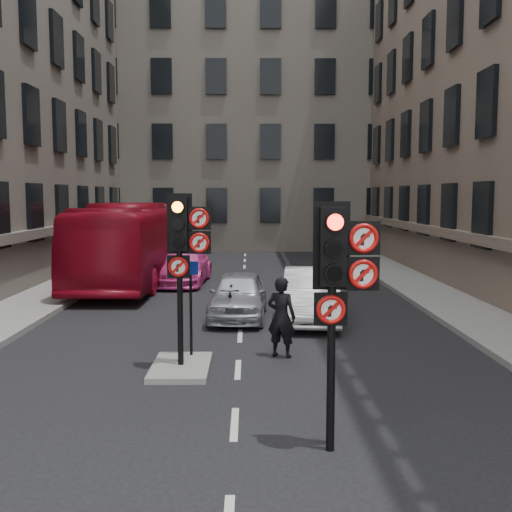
{
  "coord_description": "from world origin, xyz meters",
  "views": [
    {
      "loc": [
        0.23,
        -7.28,
        3.67
      ],
      "look_at": [
        0.36,
        3.12,
        2.6
      ],
      "focal_mm": 42.0,
      "sensor_mm": 36.0,
      "label": 1
    }
  ],
  "objects_px": {
    "car_white": "(311,295)",
    "motorcycle": "(231,305)",
    "motorcyclist": "(281,317)",
    "info_sign": "(191,295)",
    "signal_far": "(183,242)",
    "car_silver": "(239,295)",
    "car_pink": "(183,267)",
    "bus_red": "(135,243)",
    "signal_near": "(338,273)"
  },
  "relations": [
    {
      "from": "signal_near",
      "to": "car_silver",
      "type": "distance_m",
      "value": 9.64
    },
    {
      "from": "car_silver",
      "to": "motorcyclist",
      "type": "distance_m",
      "value": 4.45
    },
    {
      "from": "car_white",
      "to": "signal_far",
      "type": "bearing_deg",
      "value": -116.79
    },
    {
      "from": "signal_near",
      "to": "car_silver",
      "type": "height_order",
      "value": "signal_near"
    },
    {
      "from": "car_silver",
      "to": "car_pink",
      "type": "relative_size",
      "value": 0.83
    },
    {
      "from": "car_white",
      "to": "info_sign",
      "type": "distance_m",
      "value": 5.3
    },
    {
      "from": "car_white",
      "to": "car_pink",
      "type": "height_order",
      "value": "car_white"
    },
    {
      "from": "car_silver",
      "to": "car_pink",
      "type": "bearing_deg",
      "value": 112.58
    },
    {
      "from": "signal_near",
      "to": "info_sign",
      "type": "relative_size",
      "value": 1.7
    },
    {
      "from": "signal_near",
      "to": "motorcycle",
      "type": "relative_size",
      "value": 1.96
    },
    {
      "from": "signal_far",
      "to": "motorcyclist",
      "type": "bearing_deg",
      "value": 25.84
    },
    {
      "from": "car_white",
      "to": "car_pink",
      "type": "distance_m",
      "value": 8.64
    },
    {
      "from": "bus_red",
      "to": "car_white",
      "type": "bearing_deg",
      "value": -47.72
    },
    {
      "from": "car_white",
      "to": "motorcycle",
      "type": "relative_size",
      "value": 2.51
    },
    {
      "from": "car_pink",
      "to": "motorcycle",
      "type": "relative_size",
      "value": 2.66
    },
    {
      "from": "signal_far",
      "to": "bus_red",
      "type": "relative_size",
      "value": 0.3
    },
    {
      "from": "car_white",
      "to": "car_pink",
      "type": "xyz_separation_m",
      "value": [
        -4.54,
        7.35,
        -0.05
      ]
    },
    {
      "from": "signal_far",
      "to": "car_white",
      "type": "bearing_deg",
      "value": 57.4
    },
    {
      "from": "bus_red",
      "to": "motorcycle",
      "type": "distance_m",
      "value": 9.12
    },
    {
      "from": "car_silver",
      "to": "motorcyclist",
      "type": "bearing_deg",
      "value": -72.91
    },
    {
      "from": "signal_far",
      "to": "motorcycle",
      "type": "height_order",
      "value": "signal_far"
    },
    {
      "from": "car_silver",
      "to": "motorcyclist",
      "type": "xyz_separation_m",
      "value": [
        1.04,
        -4.32,
        0.23
      ]
    },
    {
      "from": "car_silver",
      "to": "bus_red",
      "type": "bearing_deg",
      "value": 125.1
    },
    {
      "from": "signal_near",
      "to": "motorcyclist",
      "type": "xyz_separation_m",
      "value": [
        -0.52,
        5.01,
        -1.66
      ]
    },
    {
      "from": "signal_near",
      "to": "car_white",
      "type": "distance_m",
      "value": 9.17
    },
    {
      "from": "motorcycle",
      "to": "signal_near",
      "type": "bearing_deg",
      "value": -76.84
    },
    {
      "from": "signal_near",
      "to": "signal_far",
      "type": "distance_m",
      "value": 4.77
    },
    {
      "from": "car_white",
      "to": "motorcycle",
      "type": "bearing_deg",
      "value": -163.67
    },
    {
      "from": "car_silver",
      "to": "motorcycle",
      "type": "height_order",
      "value": "car_silver"
    },
    {
      "from": "car_silver",
      "to": "motorcycle",
      "type": "xyz_separation_m",
      "value": [
        -0.21,
        -0.79,
        -0.14
      ]
    },
    {
      "from": "signal_far",
      "to": "car_white",
      "type": "relative_size",
      "value": 0.78
    },
    {
      "from": "car_pink",
      "to": "info_sign",
      "type": "distance_m",
      "value": 11.69
    },
    {
      "from": "motorcyclist",
      "to": "info_sign",
      "type": "bearing_deg",
      "value": 31.15
    },
    {
      "from": "car_pink",
      "to": "info_sign",
      "type": "relative_size",
      "value": 2.31
    },
    {
      "from": "car_white",
      "to": "bus_red",
      "type": "bearing_deg",
      "value": 136.71
    },
    {
      "from": "car_white",
      "to": "info_sign",
      "type": "height_order",
      "value": "info_sign"
    },
    {
      "from": "bus_red",
      "to": "motorcycle",
      "type": "bearing_deg",
      "value": -60.87
    },
    {
      "from": "car_silver",
      "to": "motorcyclist",
      "type": "relative_size",
      "value": 2.2
    },
    {
      "from": "motorcycle",
      "to": "info_sign",
      "type": "relative_size",
      "value": 0.87
    },
    {
      "from": "motorcycle",
      "to": "motorcyclist",
      "type": "height_order",
      "value": "motorcyclist"
    },
    {
      "from": "car_silver",
      "to": "bus_red",
      "type": "distance_m",
      "value": 8.52
    },
    {
      "from": "signal_far",
      "to": "car_silver",
      "type": "bearing_deg",
      "value": 78.92
    },
    {
      "from": "signal_far",
      "to": "car_silver",
      "type": "height_order",
      "value": "signal_far"
    },
    {
      "from": "signal_far",
      "to": "car_pink",
      "type": "distance_m",
      "value": 12.55
    },
    {
      "from": "car_white",
      "to": "motorcyclist",
      "type": "bearing_deg",
      "value": -99.66
    },
    {
      "from": "car_pink",
      "to": "motorcyclist",
      "type": "bearing_deg",
      "value": -69.56
    },
    {
      "from": "bus_red",
      "to": "car_pink",
      "type": "bearing_deg",
      "value": -5.1
    },
    {
      "from": "signal_near",
      "to": "info_sign",
      "type": "xyz_separation_m",
      "value": [
        -2.54,
        4.74,
        -1.11
      ]
    },
    {
      "from": "signal_near",
      "to": "car_pink",
      "type": "xyz_separation_m",
      "value": [
        -3.97,
        16.31,
        -1.88
      ]
    },
    {
      "from": "signal_near",
      "to": "signal_far",
      "type": "height_order",
      "value": "signal_far"
    }
  ]
}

